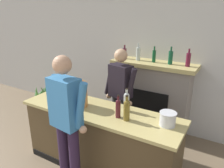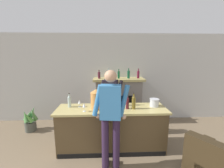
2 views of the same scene
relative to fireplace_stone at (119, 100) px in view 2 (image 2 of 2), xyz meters
The scene contains 14 objects.
wall_back_panel 0.82m from the fireplace_stone, 147.27° to the left, with size 12.00×0.07×2.75m.
bar_counter 1.43m from the fireplace_stone, 101.07° to the right, with size 2.38×0.70×0.96m.
fireplace_stone is the anchor object (origin of this frame).
potted_plant_corner 2.59m from the fireplace_stone, 169.27° to the right, with size 0.40×0.42×0.70m.
person_customer 2.05m from the fireplace_stone, 98.95° to the right, with size 0.66×0.34×1.85m.
person_bartender 0.84m from the fireplace_stone, 110.36° to the right, with size 0.65×0.37×1.73m.
copper_dispenser 1.60m from the fireplace_stone, 112.87° to the right, with size 0.25×0.29×0.43m.
ice_bucket_steel 1.52m from the fireplace_stone, 62.43° to the right, with size 0.21×0.21×0.17m.
wine_bottle_cabernet_heavy 1.28m from the fireplace_stone, 86.60° to the right, with size 0.08×0.08×0.34m.
wine_bottle_merlot_tall 1.79m from the fireplace_stone, 133.25° to the right, with size 0.07×0.07×0.31m.
wine_bottle_port_short 1.52m from the fireplace_stone, 82.38° to the right, with size 0.08×0.08×0.34m.
wine_bottle_burgundy_dark 1.49m from the fireplace_stone, 87.51° to the right, with size 0.07×0.07×0.31m.
wine_glass_back_row 1.81m from the fireplace_stone, 118.33° to the right, with size 0.07×0.07×0.18m.
wine_glass_by_dispenser 1.65m from the fireplace_stone, 127.54° to the right, with size 0.08×0.08×0.16m.
Camera 2 is at (0.01, -0.26, 2.09)m, focal length 24.00 mm.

